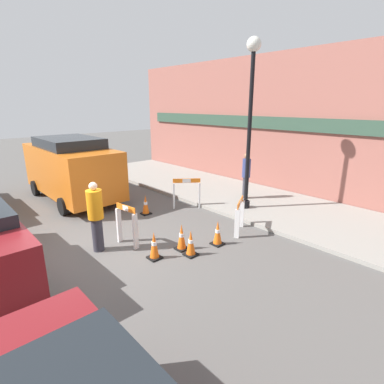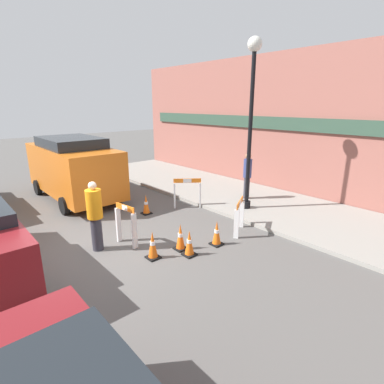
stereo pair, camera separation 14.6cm
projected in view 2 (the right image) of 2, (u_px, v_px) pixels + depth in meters
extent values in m
plane|color=#565451|center=(82.00, 252.00, 7.48)|extent=(60.00, 60.00, 0.00)
cube|color=gray|center=(246.00, 198.00, 11.54)|extent=(18.00, 3.84, 0.11)
cube|color=#93564C|center=(281.00, 125.00, 12.04)|extent=(18.00, 0.12, 5.50)
cube|color=#2D4738|center=(279.00, 123.00, 11.96)|extent=(16.20, 0.10, 0.50)
cylinder|color=black|center=(246.00, 204.00, 10.27)|extent=(0.29, 0.29, 0.24)
cylinder|color=black|center=(250.00, 135.00, 9.60)|extent=(0.13, 0.13, 4.97)
sphere|color=silver|center=(255.00, 44.00, 8.85)|extent=(0.44, 0.44, 0.44)
cube|color=white|center=(236.00, 224.00, 8.13)|extent=(0.14, 0.12, 0.82)
cube|color=white|center=(242.00, 214.00, 8.87)|extent=(0.14, 0.12, 0.82)
cube|color=orange|center=(240.00, 203.00, 8.36)|extent=(0.46, 0.78, 0.15)
cube|color=white|center=(240.00, 203.00, 8.36)|extent=(0.16, 0.24, 0.14)
cube|color=white|center=(200.00, 195.00, 10.55)|extent=(0.14, 0.13, 0.92)
cube|color=white|center=(175.00, 196.00, 10.49)|extent=(0.14, 0.13, 0.92)
cube|color=orange|center=(187.00, 181.00, 10.37)|extent=(0.61, 0.77, 0.15)
cube|color=white|center=(187.00, 181.00, 10.37)|extent=(0.20, 0.25, 0.14)
cube|color=white|center=(119.00, 225.00, 7.93)|extent=(0.08, 0.14, 0.95)
cube|color=white|center=(134.00, 231.00, 7.54)|extent=(0.08, 0.14, 0.95)
cube|color=orange|center=(125.00, 208.00, 7.58)|extent=(0.70, 0.13, 0.15)
cube|color=white|center=(125.00, 208.00, 7.58)|extent=(0.21, 0.06, 0.14)
cube|color=black|center=(189.00, 254.00, 7.31)|extent=(0.30, 0.30, 0.04)
cone|color=orange|center=(189.00, 242.00, 7.22)|extent=(0.23, 0.23, 0.61)
cylinder|color=white|center=(189.00, 241.00, 7.21)|extent=(0.13, 0.13, 0.08)
cube|color=black|center=(216.00, 244.00, 7.86)|extent=(0.30, 0.30, 0.04)
cone|color=orange|center=(217.00, 232.00, 7.77)|extent=(0.23, 0.22, 0.62)
cylinder|color=white|center=(217.00, 231.00, 7.76)|extent=(0.13, 0.13, 0.09)
cube|color=black|center=(147.00, 213.00, 10.06)|extent=(0.30, 0.30, 0.04)
cone|color=orange|center=(146.00, 204.00, 9.96)|extent=(0.23, 0.22, 0.62)
cylinder|color=white|center=(146.00, 203.00, 9.95)|extent=(0.13, 0.13, 0.09)
cube|color=black|center=(153.00, 257.00, 7.17)|extent=(0.30, 0.30, 0.04)
cone|color=orange|center=(153.00, 244.00, 7.07)|extent=(0.23, 0.23, 0.64)
cylinder|color=white|center=(153.00, 243.00, 7.07)|extent=(0.13, 0.13, 0.09)
cube|color=black|center=(181.00, 248.00, 7.61)|extent=(0.30, 0.30, 0.04)
cone|color=orange|center=(180.00, 236.00, 7.51)|extent=(0.23, 0.22, 0.64)
cylinder|color=white|center=(180.00, 235.00, 7.50)|extent=(0.13, 0.13, 0.09)
cylinder|color=#33333D|center=(97.00, 234.00, 7.48)|extent=(0.30, 0.30, 0.86)
cylinder|color=orange|center=(94.00, 204.00, 7.26)|extent=(0.41, 0.41, 0.72)
sphere|color=beige|center=(92.00, 186.00, 7.13)|extent=(0.22, 0.22, 0.20)
cylinder|color=#33333D|center=(247.00, 188.00, 11.21)|extent=(0.28, 0.28, 0.82)
cylinder|color=navy|center=(248.00, 168.00, 11.00)|extent=(0.38, 0.38, 0.68)
sphere|color=#8E6647|center=(248.00, 156.00, 10.87)|extent=(0.28, 0.28, 0.22)
cylinder|color=black|center=(34.00, 280.00, 5.75)|extent=(0.60, 0.18, 0.60)
cylinder|color=black|center=(4.00, 234.00, 7.76)|extent=(0.60, 0.18, 0.60)
cube|color=#D16619|center=(74.00, 169.00, 11.41)|extent=(4.91, 1.96, 1.70)
cube|color=#1E2328|center=(71.00, 147.00, 11.17)|extent=(2.70, 1.81, 0.72)
cylinder|color=black|center=(118.00, 194.00, 11.18)|extent=(0.60, 0.18, 0.60)
cylinder|color=black|center=(64.00, 206.00, 9.93)|extent=(0.60, 0.18, 0.60)
cylinder|color=black|center=(85.00, 180.00, 13.37)|extent=(0.60, 0.18, 0.60)
cylinder|color=black|center=(38.00, 187.00, 12.12)|extent=(0.60, 0.18, 0.60)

